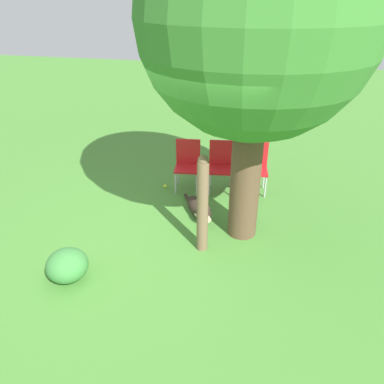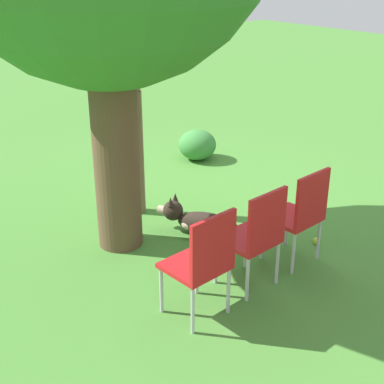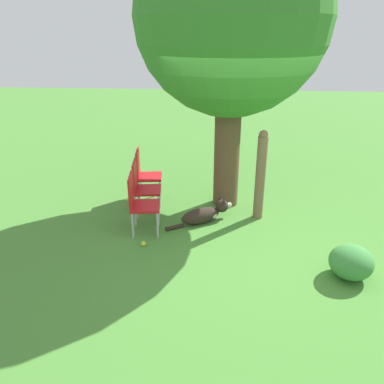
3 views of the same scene
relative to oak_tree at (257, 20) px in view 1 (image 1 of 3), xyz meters
The scene contains 9 objects.
ground_plane 3.13m from the oak_tree, 71.48° to the right, with size 30.00×30.00×0.00m, color #478433.
oak_tree is the anchor object (origin of this frame).
dog 2.93m from the oak_tree, 112.81° to the right, with size 1.02×0.68×0.38m.
fence_post 2.35m from the oak_tree, 43.90° to the right, with size 0.16×0.16×1.44m.
red_chair_0 2.98m from the oak_tree, 137.85° to the right, with size 0.47×0.49×0.91m.
red_chair_1 2.84m from the oak_tree, 158.05° to the right, with size 0.47×0.49×0.91m.
red_chair_2 2.83m from the oak_tree, behind, with size 0.47×0.49×0.91m.
tennis_ball 3.50m from the oak_tree, 126.33° to the right, with size 0.07×0.07×0.07m.
low_shrub 3.75m from the oak_tree, 53.11° to the right, with size 0.52×0.52×0.42m.
Camera 1 is at (4.46, 1.30, 3.27)m, focal length 35.00 mm.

